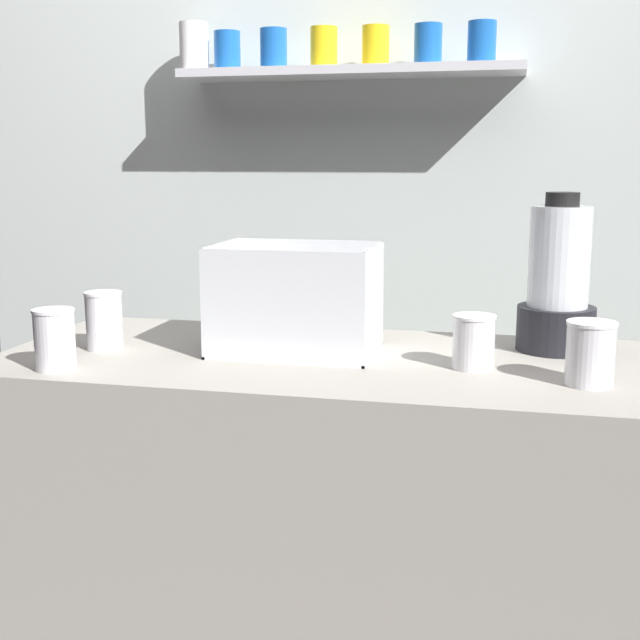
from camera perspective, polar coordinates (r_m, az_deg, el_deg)
name	(u,v)px	position (r m, az deg, el deg)	size (l,w,h in m)	color
counter	(320,548)	(1.99, 0.00, -15.20)	(1.40, 0.64, 0.90)	#9E998E
back_wall_unit	(377,180)	(2.54, 3.88, 9.49)	(2.60, 0.24, 2.50)	silver
carrot_display_bin	(297,318)	(1.86, -1.55, 0.11)	(0.35, 0.24, 0.24)	white
blender_pitcher	(558,287)	(1.93, 15.85, 2.18)	(0.17, 0.17, 0.35)	black
juice_cup_beet_far_left	(55,344)	(1.79, -17.56, -1.54)	(0.08, 0.08, 0.13)	white
juice_cup_beet_left	(104,322)	(1.95, -14.44, -0.16)	(0.08, 0.08, 0.13)	white
juice_cup_mango_middle	(474,345)	(1.74, 10.39, -1.68)	(0.09, 0.09, 0.11)	white
juice_cup_pomegranate_right	(590,357)	(1.67, 17.87, -2.40)	(0.09, 0.09, 0.12)	white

